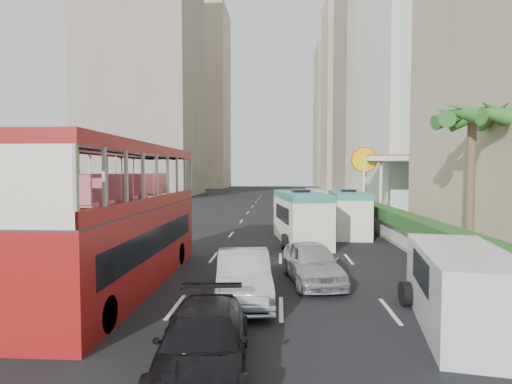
# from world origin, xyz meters

# --- Properties ---
(ground_plane) EXTENTS (200.00, 200.00, 0.00)m
(ground_plane) POSITION_xyz_m (0.00, 0.00, 0.00)
(ground_plane) COLOR black
(ground_plane) RESTS_ON ground
(double_decker_bus) EXTENTS (2.50, 11.00, 5.06)m
(double_decker_bus) POSITION_xyz_m (-6.00, 0.00, 2.53)
(double_decker_bus) COLOR maroon
(double_decker_bus) RESTS_ON ground
(car_silver_lane_a) EXTENTS (2.15, 4.84, 1.54)m
(car_silver_lane_a) POSITION_xyz_m (-1.60, -1.18, 0.00)
(car_silver_lane_a) COLOR #B7BABF
(car_silver_lane_a) RESTS_ON ground
(car_silver_lane_b) EXTENTS (2.43, 4.58, 1.48)m
(car_silver_lane_b) POSITION_xyz_m (0.77, 1.00, 0.00)
(car_silver_lane_b) COLOR #B7BABF
(car_silver_lane_b) RESTS_ON ground
(car_black) EXTENTS (2.21, 4.64, 1.31)m
(car_black) POSITION_xyz_m (-1.99, -5.92, 0.00)
(car_black) COLOR black
(car_black) RESTS_ON ground
(van_asset) EXTENTS (2.70, 4.82, 1.27)m
(van_asset) POSITION_xyz_m (1.19, 14.49, 0.00)
(van_asset) COLOR silver
(van_asset) RESTS_ON ground
(minibus_near) EXTENTS (3.21, 6.83, 2.91)m
(minibus_near) POSITION_xyz_m (0.78, 9.44, 1.46)
(minibus_near) COLOR silver
(minibus_near) RESTS_ON ground
(minibus_far) EXTENTS (2.35, 6.37, 2.79)m
(minibus_far) POSITION_xyz_m (4.06, 12.72, 1.39)
(minibus_far) COLOR silver
(minibus_far) RESTS_ON ground
(panel_van_near) EXTENTS (2.96, 5.47, 2.07)m
(panel_van_near) POSITION_xyz_m (4.33, -3.15, 1.04)
(panel_van_near) COLOR silver
(panel_van_near) RESTS_ON ground
(panel_van_far) EXTENTS (2.27, 5.66, 2.26)m
(panel_van_far) POSITION_xyz_m (3.93, 24.01, 1.13)
(panel_van_far) COLOR silver
(panel_van_far) RESTS_ON ground
(sidewalk) EXTENTS (6.00, 120.00, 0.18)m
(sidewalk) POSITION_xyz_m (9.00, 25.00, 0.09)
(sidewalk) COLOR #99968C
(sidewalk) RESTS_ON ground
(kerb_wall) EXTENTS (0.30, 44.00, 1.00)m
(kerb_wall) POSITION_xyz_m (6.20, 14.00, 0.68)
(kerb_wall) COLOR silver
(kerb_wall) RESTS_ON sidewalk
(hedge) EXTENTS (1.10, 44.00, 0.70)m
(hedge) POSITION_xyz_m (6.20, 14.00, 1.53)
(hedge) COLOR #2D6626
(hedge) RESTS_ON kerb_wall
(palm_tree) EXTENTS (0.36, 0.36, 6.40)m
(palm_tree) POSITION_xyz_m (7.80, 4.00, 3.38)
(palm_tree) COLOR brown
(palm_tree) RESTS_ON sidewalk
(shell_station) EXTENTS (6.50, 8.00, 5.50)m
(shell_station) POSITION_xyz_m (10.00, 23.00, 2.75)
(shell_station) COLOR silver
(shell_station) RESTS_ON ground
(tower_mid) EXTENTS (16.00, 16.00, 50.00)m
(tower_mid) POSITION_xyz_m (18.00, 58.00, 25.00)
(tower_mid) COLOR gray
(tower_mid) RESTS_ON ground
(tower_far_a) EXTENTS (14.00, 14.00, 44.00)m
(tower_far_a) POSITION_xyz_m (17.00, 82.00, 22.00)
(tower_far_a) COLOR tan
(tower_far_a) RESTS_ON ground
(tower_far_b) EXTENTS (14.00, 14.00, 40.00)m
(tower_far_b) POSITION_xyz_m (17.00, 104.00, 20.00)
(tower_far_b) COLOR gray
(tower_far_b) RESTS_ON ground
(tower_left_a) EXTENTS (18.00, 18.00, 52.00)m
(tower_left_a) POSITION_xyz_m (-24.00, 55.00, 26.00)
(tower_left_a) COLOR gray
(tower_left_a) RESTS_ON ground
(tower_left_b) EXTENTS (16.00, 16.00, 46.00)m
(tower_left_b) POSITION_xyz_m (-22.00, 90.00, 23.00)
(tower_left_b) COLOR tan
(tower_left_b) RESTS_ON ground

